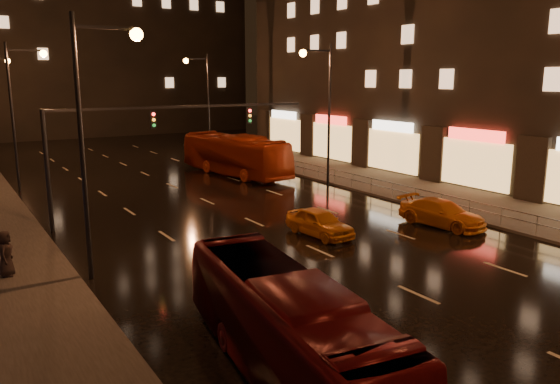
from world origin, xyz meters
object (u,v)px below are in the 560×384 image
bus_curb (235,155)px  taxi_near (320,222)px  pedestrian_c (5,254)px  bus_red (286,326)px  taxi_far (442,213)px

bus_curb → taxi_near: size_ratio=2.94×
pedestrian_c → taxi_near: bearing=-77.8°
bus_curb → bus_red: bearing=-121.9°
bus_red → pedestrian_c: size_ratio=5.49×
bus_curb → taxi_far: 19.71m
bus_red → taxi_far: (15.00, 8.00, -0.69)m
bus_curb → pedestrian_c: size_ratio=6.47×
taxi_near → pedestrian_c: size_ratio=2.20×
bus_red → taxi_near: bus_red is taller
bus_red → pedestrian_c: bearing=122.7°
pedestrian_c → bus_curb: bearing=-30.0°
bus_curb → pedestrian_c: bearing=-145.7°
bus_red → bus_curb: (13.00, 27.59, 0.25)m
bus_red → taxi_far: bearing=36.1°
bus_red → taxi_near: 13.12m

